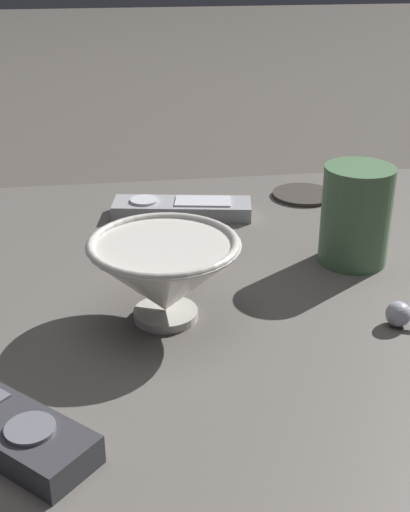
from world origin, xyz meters
TOP-DOWN VIEW (x-y plane):
  - ground_plane at (0.00, 0.00)m, footprint 6.00×6.00m
  - table at (0.00, 0.00)m, footprint 0.66×0.64m
  - cereal_bowl at (-0.07, -0.06)m, footprint 0.14×0.14m
  - coffee_mug at (0.14, 0.03)m, footprint 0.07×0.07m
  - tv_remote_far at (-0.03, 0.19)m, footprint 0.18×0.08m
  - drink_coaster at (0.14, 0.23)m, footprint 0.08×0.08m

SIDE VIEW (x-z plane):
  - ground_plane at x=0.00m, z-range 0.00..0.00m
  - table at x=0.00m, z-range 0.00..0.04m
  - drink_coaster at x=0.14m, z-range 0.04..0.04m
  - tv_remote_far at x=-0.03m, z-range 0.03..0.06m
  - cereal_bowl at x=-0.07m, z-range 0.04..0.12m
  - coffee_mug at x=0.14m, z-range 0.04..0.14m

